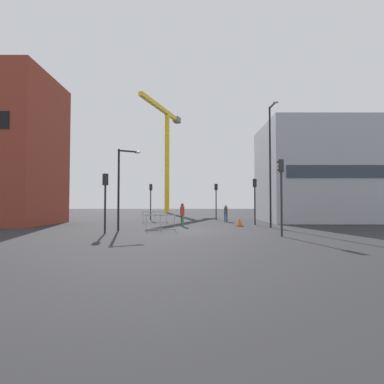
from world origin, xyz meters
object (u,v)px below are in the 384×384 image
traffic_light_island (282,185)px  pedestrian_waiting (226,212)px  traffic_light_far (255,194)px  traffic_cone_on_verge (240,222)px  construction_crane (167,143)px  pedestrian_walking (183,213)px  traffic_light_near (106,193)px  streetlamp_short (122,181)px  traffic_light_verge (151,196)px  traffic_light_corner (216,196)px  streetlamp_tall (271,158)px

traffic_light_island → pedestrian_waiting: bearing=97.0°
traffic_light_far → traffic_cone_on_verge: (-1.53, -1.41, -2.34)m
pedestrian_waiting → traffic_cone_on_verge: (0.49, -5.53, -0.67)m
pedestrian_waiting → traffic_cone_on_verge: pedestrian_waiting is taller
construction_crane → pedestrian_walking: (4.15, -33.43, -12.34)m
traffic_light_island → pedestrian_walking: 9.51m
traffic_light_island → traffic_light_far: (0.41, 9.03, -0.21)m
traffic_light_far → pedestrian_walking: bearing=-165.0°
traffic_light_near → pedestrian_walking: size_ratio=1.98×
traffic_light_island → traffic_light_near: 10.35m
traffic_light_near → streetlamp_short: bearing=74.4°
traffic_light_verge → traffic_cone_on_verge: 12.89m
traffic_light_corner → pedestrian_waiting: bearing=-81.4°
streetlamp_short → traffic_light_near: (-0.55, -1.97, -0.85)m
streetlamp_tall → traffic_light_far: bearing=100.5°
streetlamp_short → traffic_light_island: 10.32m
traffic_light_verge → streetlamp_short: bearing=-90.5°
traffic_cone_on_verge → pedestrian_walking: bearing=-177.1°
pedestrian_walking → traffic_light_island: bearing=-52.2°
traffic_light_far → streetlamp_tall: bearing=-79.5°
streetlamp_short → pedestrian_waiting: 12.74m
pedestrian_walking → traffic_light_near: bearing=-127.8°
traffic_light_island → traffic_light_near: size_ratio=1.18×
streetlamp_tall → traffic_light_island: (-0.98, -5.93, -2.41)m
streetlamp_tall → pedestrian_walking: 8.04m
construction_crane → traffic_light_near: construction_crane is taller
streetlamp_short → construction_crane: bearing=90.3°
traffic_light_corner → traffic_light_island: bearing=-82.6°
streetlamp_tall → traffic_light_near: 12.33m
streetlamp_tall → traffic_light_far: (-0.58, 3.10, -2.62)m
traffic_cone_on_verge → construction_crane: bearing=104.8°
traffic_light_island → traffic_light_corner: traffic_light_island is taller
streetlamp_tall → traffic_light_verge: streetlamp_tall is taller
construction_crane → traffic_cone_on_verge: (8.75, -33.20, -13.12)m
traffic_light_near → pedestrian_waiting: traffic_light_near is taller
traffic_light_corner → traffic_cone_on_verge: 10.05m
construction_crane → pedestrian_waiting: bearing=-73.4°
traffic_light_far → pedestrian_walking: 6.54m
construction_crane → streetlamp_short: (0.20, -37.24, -10.11)m
streetlamp_short → traffic_light_near: size_ratio=1.51×
traffic_light_island → traffic_cone_on_verge: traffic_light_island is taller
traffic_light_verge → traffic_light_island: bearing=-60.7°
traffic_light_island → pedestrian_walking: size_ratio=2.33×
streetlamp_tall → traffic_light_corner: (-3.23, 11.38, -2.56)m
traffic_light_far → traffic_light_corner: bearing=107.8°
streetlamp_short → pedestrian_waiting: bearing=49.9°
traffic_light_island → traffic_light_verge: size_ratio=1.07×
streetlamp_tall → pedestrian_walking: (-6.71, 1.46, -4.18)m
streetlamp_tall → traffic_light_corner: bearing=105.8°
traffic_light_corner → traffic_light_far: traffic_light_corner is taller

